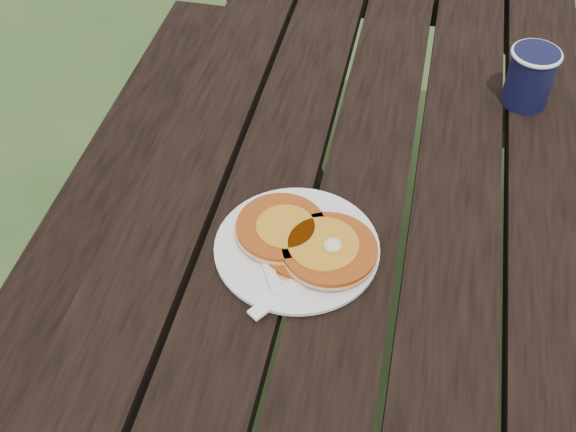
% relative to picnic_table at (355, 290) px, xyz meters
% --- Properties ---
extents(ground, '(60.00, 60.00, 0.00)m').
position_rel_picnic_table_xyz_m(ground, '(0.00, 0.00, -0.37)').
color(ground, '#2B451D').
rests_on(ground, ground).
extents(picnic_table, '(1.36, 1.80, 0.75)m').
position_rel_picnic_table_xyz_m(picnic_table, '(0.00, 0.00, 0.00)').
color(picnic_table, black).
rests_on(picnic_table, ground).
extents(plate, '(0.32, 0.32, 0.01)m').
position_rel_picnic_table_xyz_m(plate, '(-0.08, -0.24, 0.39)').
color(plate, white).
rests_on(plate, picnic_table).
extents(pancake_stack, '(0.22, 0.17, 0.04)m').
position_rel_picnic_table_xyz_m(pancake_stack, '(-0.07, -0.24, 0.41)').
color(pancake_stack, '#B34C14').
rests_on(pancake_stack, plate).
extents(knife, '(0.12, 0.16, 0.00)m').
position_rel_picnic_table_xyz_m(knife, '(-0.06, -0.31, 0.39)').
color(knife, white).
rests_on(knife, plate).
extents(fork, '(0.10, 0.16, 0.01)m').
position_rel_picnic_table_xyz_m(fork, '(-0.11, -0.29, 0.40)').
color(fork, white).
rests_on(fork, plate).
extents(coffee_cup, '(0.09, 0.09, 0.11)m').
position_rel_picnic_table_xyz_m(coffee_cup, '(0.26, 0.20, 0.44)').
color(coffee_cup, black).
rests_on(coffee_cup, picnic_table).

